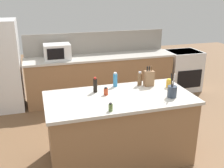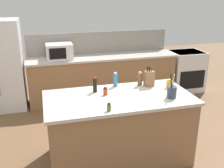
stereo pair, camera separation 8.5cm
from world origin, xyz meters
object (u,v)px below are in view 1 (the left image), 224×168
(spice_jar_paprika, at_px, (106,91))
(soy_sauce_bottle, at_px, (95,85))
(dish_soap_bottle, at_px, (115,80))
(honey_jar, at_px, (169,83))
(range_oven, at_px, (182,70))
(microwave, at_px, (57,52))
(utensil_crock, at_px, (172,91))
(spice_jar_oregano, at_px, (111,107))
(knife_block, at_px, (149,78))
(pepper_grinder, at_px, (140,79))

(spice_jar_paprika, bearing_deg, soy_sauce_bottle, 128.08)
(dish_soap_bottle, distance_m, honey_jar, 0.76)
(spice_jar_paprika, distance_m, dish_soap_bottle, 0.36)
(range_oven, distance_m, microwave, 2.93)
(utensil_crock, bearing_deg, dish_soap_bottle, 134.31)
(utensil_crock, height_order, spice_jar_oregano, utensil_crock)
(soy_sauce_bottle, height_order, spice_jar_oregano, soy_sauce_bottle)
(utensil_crock, bearing_deg, knife_block, 102.73)
(knife_block, height_order, pepper_grinder, knife_block)
(knife_block, bearing_deg, range_oven, 45.34)
(honey_jar, bearing_deg, pepper_grinder, 152.03)
(range_oven, distance_m, soy_sauce_bottle, 3.26)
(microwave, height_order, pepper_grinder, microwave)
(knife_block, relative_size, spice_jar_paprika, 2.77)
(dish_soap_bottle, bearing_deg, utensil_crock, -45.69)
(microwave, height_order, spice_jar_oregano, microwave)
(microwave, relative_size, soy_sauce_bottle, 2.47)
(range_oven, height_order, microwave, microwave)
(honey_jar, bearing_deg, spice_jar_oregano, -153.32)
(pepper_grinder, relative_size, spice_jar_oregano, 2.10)
(utensil_crock, xyz_separation_m, honey_jar, (0.14, 0.34, -0.02))
(utensil_crock, bearing_deg, honey_jar, 68.06)
(knife_block, xyz_separation_m, dish_soap_bottle, (-0.47, 0.11, -0.02))
(spice_jar_paprika, bearing_deg, pepper_grinder, 20.98)
(pepper_grinder, bearing_deg, spice_jar_paprika, -159.02)
(spice_jar_paprika, distance_m, honey_jar, 0.93)
(soy_sauce_bottle, bearing_deg, spice_jar_paprika, -51.92)
(knife_block, xyz_separation_m, honey_jar, (0.25, -0.15, -0.05))
(utensil_crock, xyz_separation_m, spice_jar_oregano, (-0.87, -0.17, -0.04))
(pepper_grinder, height_order, honey_jar, pepper_grinder)
(microwave, relative_size, pepper_grinder, 2.51)
(knife_block, height_order, utensil_crock, utensil_crock)
(microwave, relative_size, spice_jar_paprika, 4.93)
(honey_jar, bearing_deg, knife_block, 149.09)
(range_oven, xyz_separation_m, utensil_crock, (-1.64, -2.41, 0.56))
(soy_sauce_bottle, height_order, dish_soap_bottle, soy_sauce_bottle)
(knife_block, height_order, dish_soap_bottle, knife_block)
(knife_block, bearing_deg, soy_sauce_bottle, 179.56)
(knife_block, height_order, soy_sauce_bottle, knife_block)
(knife_block, bearing_deg, microwave, 117.59)
(pepper_grinder, bearing_deg, range_oven, 45.13)
(spice_jar_oregano, relative_size, honey_jar, 0.79)
(knife_block, relative_size, soy_sauce_bottle, 1.39)
(utensil_crock, height_order, pepper_grinder, utensil_crock)
(soy_sauce_bottle, bearing_deg, microwave, 99.20)
(knife_block, distance_m, soy_sauce_bottle, 0.80)
(knife_block, xyz_separation_m, utensil_crock, (0.11, -0.48, -0.03))
(dish_soap_bottle, bearing_deg, range_oven, 39.29)
(soy_sauce_bottle, bearing_deg, honey_jar, -6.52)
(spice_jar_paprika, relative_size, honey_jar, 0.84)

